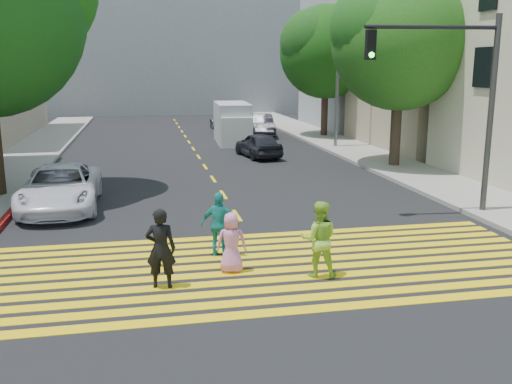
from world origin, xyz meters
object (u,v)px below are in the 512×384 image
object	(u,v)px
pedestrian_extra	(220,225)
traffic_signal	(458,88)
pedestrian_child	(231,242)
dark_car_near	(258,145)
silver_car	(230,121)
white_van	(233,124)
tree_right_far	(327,47)
tree_right_near	(402,34)
dark_car_parked	(260,125)
white_sedan	(61,188)
pedestrian_woman	(319,239)
pedestrian_man	(161,248)

from	to	relation	value
pedestrian_extra	traffic_signal	bearing A→B (deg)	-143.93
pedestrian_child	traffic_signal	world-z (taller)	traffic_signal
dark_car_near	silver_car	bearing A→B (deg)	-101.46
pedestrian_child	silver_car	world-z (taller)	silver_car
white_van	dark_car_near	bearing A→B (deg)	-82.94
tree_right_far	pedestrian_extra	xyz separation A→B (m)	(-9.99, -22.45, -4.96)
tree_right_near	dark_car_parked	world-z (taller)	tree_right_near
tree_right_far	silver_car	size ratio (longest dim) A/B	1.79
tree_right_far	silver_car	world-z (taller)	tree_right_far
silver_car	dark_car_near	bearing A→B (deg)	79.14
white_sedan	dark_car_parked	bearing A→B (deg)	59.48
silver_car	pedestrian_child	bearing A→B (deg)	72.49
tree_right_near	white_sedan	distance (m)	15.76
tree_right_far	pedestrian_extra	distance (m)	25.07
pedestrian_woman	pedestrian_child	distance (m)	1.95
pedestrian_child	pedestrian_extra	xyz separation A→B (m)	(-0.11, 1.14, 0.10)
pedestrian_man	white_sedan	size ratio (longest dim) A/B	0.34
tree_right_near	tree_right_far	xyz separation A→B (m)	(0.42, 11.67, -0.17)
dark_car_parked	white_van	world-z (taller)	white_van
white_sedan	tree_right_far	bearing A→B (deg)	48.56
traffic_signal	white_sedan	bearing A→B (deg)	169.75
pedestrian_man	dark_car_parked	world-z (taller)	pedestrian_man
tree_right_near	pedestrian_man	distance (m)	17.47
traffic_signal	pedestrian_child	bearing A→B (deg)	-149.09
tree_right_far	traffic_signal	size ratio (longest dim) A/B	1.41
silver_car	tree_right_near	bearing A→B (deg)	98.08
tree_right_far	pedestrian_woman	size ratio (longest dim) A/B	5.01
dark_car_near	pedestrian_man	bearing A→B (deg)	62.44
tree_right_near	dark_car_near	bearing A→B (deg)	142.25
pedestrian_man	white_van	world-z (taller)	white_van
pedestrian_child	dark_car_parked	distance (m)	25.68
dark_car_parked	tree_right_near	bearing A→B (deg)	-69.79
pedestrian_woman	pedestrian_extra	bearing A→B (deg)	-28.28
tree_right_far	dark_car_parked	world-z (taller)	tree_right_far
tree_right_near	pedestrian_woman	xyz separation A→B (m)	(-7.62, -12.56, -5.08)
tree_right_near	white_van	distance (m)	12.61
pedestrian_woman	pedestrian_extra	distance (m)	2.64
silver_car	traffic_signal	world-z (taller)	traffic_signal
white_sedan	dark_car_parked	xyz separation A→B (m)	(10.38, 18.18, 0.01)
tree_right_far	dark_car_parked	size ratio (longest dim) A/B	1.95
silver_car	traffic_signal	size ratio (longest dim) A/B	0.79
tree_right_far	white_van	bearing A→B (deg)	-165.64
pedestrian_child	white_van	distance (m)	22.25
tree_right_far	traffic_signal	bearing A→B (deg)	-97.10
pedestrian_woman	white_sedan	bearing A→B (deg)	-35.31
tree_right_far	white_sedan	world-z (taller)	tree_right_far
tree_right_near	pedestrian_extra	world-z (taller)	tree_right_near
pedestrian_woman	silver_car	distance (m)	29.40
tree_right_far	white_sedan	size ratio (longest dim) A/B	1.68
dark_car_near	traffic_signal	size ratio (longest dim) A/B	0.61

